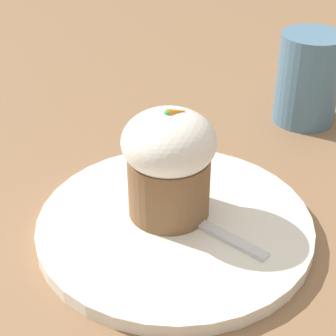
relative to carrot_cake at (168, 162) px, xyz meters
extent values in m
plane|color=#846042|center=(0.00, -0.01, -0.07)|extent=(4.00, 4.00, 0.00)
cylinder|color=white|center=(0.00, -0.01, -0.06)|extent=(0.25, 0.25, 0.01)
cylinder|color=brown|center=(0.00, 0.00, -0.02)|extent=(0.07, 0.07, 0.06)
ellipsoid|color=white|center=(0.00, 0.00, 0.02)|extent=(0.08, 0.08, 0.05)
cone|color=orange|center=(0.01, 0.00, 0.05)|extent=(0.02, 0.01, 0.01)
sphere|color=green|center=(0.00, 0.00, 0.05)|extent=(0.01, 0.01, 0.01)
cube|color=silver|center=(0.03, -0.05, -0.05)|extent=(0.04, 0.08, 0.00)
ellipsoid|color=silver|center=(0.01, -0.01, -0.05)|extent=(0.05, 0.05, 0.01)
cylinder|color=teal|center=(0.23, 0.12, -0.01)|extent=(0.07, 0.07, 0.11)
camera|label=1|loc=(-0.16, -0.37, 0.26)|focal=60.00mm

